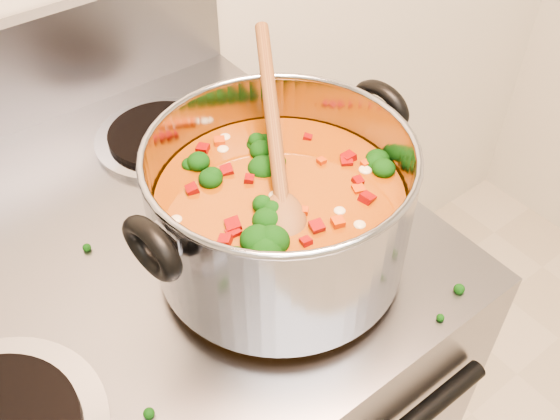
# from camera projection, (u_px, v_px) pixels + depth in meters

# --- Properties ---
(stockpot) EXTENTS (0.35, 0.29, 0.17)m
(stockpot) POSITION_uv_depth(u_px,v_px,m) (280.00, 210.00, 0.69)
(stockpot) COLOR #95959C
(stockpot) RESTS_ON electric_range
(wooden_spoon) EXTENTS (0.18, 0.27, 0.12)m
(wooden_spoon) POSITION_uv_depth(u_px,v_px,m) (278.00, 166.00, 0.67)
(wooden_spoon) COLOR brown
(wooden_spoon) RESTS_ON stockpot
(cooktop_crumbs) EXTENTS (0.33, 0.34, 0.01)m
(cooktop_crumbs) POSITION_uv_depth(u_px,v_px,m) (303.00, 323.00, 0.69)
(cooktop_crumbs) COLOR black
(cooktop_crumbs) RESTS_ON electric_range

